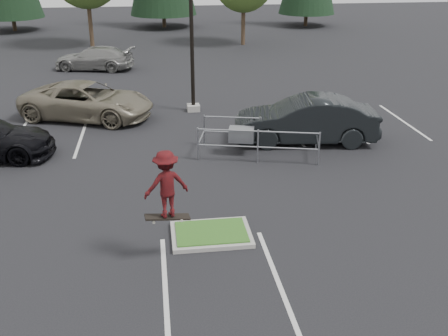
{
  "coord_description": "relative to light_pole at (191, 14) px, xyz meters",
  "views": [
    {
      "loc": [
        -1.37,
        -12.56,
        7.46
      ],
      "look_at": [
        0.56,
        1.5,
        1.39
      ],
      "focal_mm": 42.0,
      "sensor_mm": 36.0,
      "label": 1
    }
  ],
  "objects": [
    {
      "name": "car_r_charc",
      "position": [
        4.15,
        -5.0,
        -3.62
      ],
      "size": [
        5.87,
        2.62,
        1.87
      ],
      "primitive_type": "imported",
      "rotation": [
        0.0,
        0.0,
        4.6
      ],
      "color": "black",
      "rests_on": "ground"
    },
    {
      "name": "car_l_tan",
      "position": [
        -5.0,
        -0.5,
        -3.72
      ],
      "size": [
        6.64,
        4.73,
        1.68
      ],
      "primitive_type": "imported",
      "rotation": [
        0.0,
        0.0,
        1.21
      ],
      "color": "#78705C",
      "rests_on": "ground"
    },
    {
      "name": "skateboarder",
      "position": [
        -1.7,
        -13.0,
        -2.44
      ],
      "size": [
        1.24,
        0.91,
        1.86
      ],
      "rotation": [
        0.0,
        0.0,
        3.41
      ],
      "color": "black",
      "rests_on": "ground"
    },
    {
      "name": "stall_lines",
      "position": [
        -1.85,
        -5.98,
        -4.56
      ],
      "size": [
        22.62,
        17.6,
        0.01
      ],
      "color": "silver",
      "rests_on": "ground"
    },
    {
      "name": "cart_corral",
      "position": [
        1.5,
        -6.03,
        -3.76
      ],
      "size": [
        4.76,
        2.66,
        1.28
      ],
      "rotation": [
        0.0,
        0.0,
        -0.25
      ],
      "color": "#94969C",
      "rests_on": "ground"
    },
    {
      "name": "car_far_silver",
      "position": [
        -5.5,
        10.0,
        -3.83
      ],
      "size": [
        5.4,
        3.23,
        1.47
      ],
      "primitive_type": "imported",
      "rotation": [
        0.0,
        0.0,
        4.47
      ],
      "color": "gray",
      "rests_on": "ground"
    },
    {
      "name": "light_pole",
      "position": [
        0.0,
        0.0,
        0.0
      ],
      "size": [
        0.7,
        0.6,
        10.12
      ],
      "color": "gray",
      "rests_on": "ground"
    },
    {
      "name": "ground",
      "position": [
        -0.5,
        -12.0,
        -4.56
      ],
      "size": [
        120.0,
        120.0,
        0.0
      ],
      "primitive_type": "plane",
      "color": "black",
      "rests_on": "ground"
    },
    {
      "name": "grass_median",
      "position": [
        -0.5,
        -12.0,
        -4.48
      ],
      "size": [
        2.2,
        1.6,
        0.16
      ],
      "color": "gray",
      "rests_on": "ground"
    }
  ]
}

